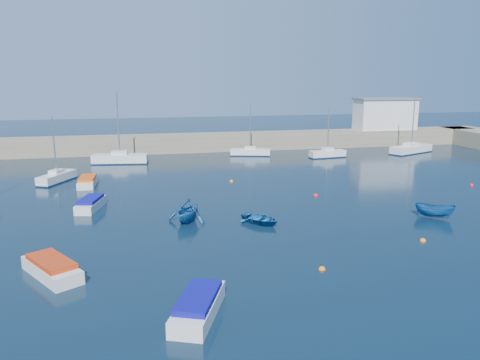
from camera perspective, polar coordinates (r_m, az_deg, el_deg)
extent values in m
plane|color=black|center=(30.77, 9.79, -9.26)|extent=(220.00, 220.00, 0.00)
cube|color=#7A715D|center=(73.92, -3.69, 4.63)|extent=(96.00, 4.50, 2.60)
cube|color=silver|center=(83.48, 17.26, 7.62)|extent=(10.00, 4.00, 5.00)
cube|color=silver|center=(55.04, -21.41, 0.26)|extent=(3.73, 5.48, 1.00)
cylinder|color=#B7BABC|center=(54.45, -21.71, 3.95)|extent=(0.15, 0.15, 6.17)
cube|color=silver|center=(64.49, -14.42, 2.51)|extent=(7.43, 3.03, 1.22)
cylinder|color=#B7BABC|center=(63.88, -14.65, 6.71)|extent=(0.18, 0.18, 8.30)
cube|color=silver|center=(68.85, 1.25, 3.40)|extent=(5.97, 3.05, 0.98)
cylinder|color=#B7BABC|center=(68.36, 1.27, 6.54)|extent=(0.14, 0.14, 6.61)
cube|color=silver|center=(68.28, 10.61, 3.14)|extent=(5.43, 2.08, 1.03)
cylinder|color=#B7BABC|center=(67.82, 10.73, 6.11)|extent=(0.16, 0.16, 6.09)
cube|color=silver|center=(75.77, 20.12, 3.54)|extent=(8.01, 5.14, 1.14)
cylinder|color=#B7BABC|center=(75.22, 20.41, 7.34)|extent=(0.16, 0.16, 8.96)
cube|color=silver|center=(29.58, -21.96, -10.12)|extent=(3.96, 4.93, 0.78)
cube|color=#BB300D|center=(29.39, -22.05, -9.15)|extent=(3.25, 3.87, 0.29)
cube|color=silver|center=(42.87, -17.72, -2.91)|extent=(2.46, 4.46, 0.76)
cube|color=#0C0B81|center=(42.74, -17.77, -2.24)|extent=(2.13, 3.42, 0.28)
cube|color=silver|center=(52.37, -18.07, -0.25)|extent=(1.78, 4.70, 0.70)
cube|color=#D24A0B|center=(52.27, -18.11, 0.26)|extent=(1.66, 3.53, 0.26)
cube|color=silver|center=(23.44, -5.10, -15.26)|extent=(3.35, 5.02, 0.81)
cube|color=#0C0B81|center=(23.19, -5.13, -14.04)|extent=(2.82, 3.89, 0.30)
imported|color=#155393|center=(37.00, 2.48, -4.77)|extent=(3.90, 4.13, 0.70)
imported|color=#155393|center=(37.42, -6.42, -3.69)|extent=(4.48, 4.65, 1.89)
imported|color=#155393|center=(41.57, 22.67, -3.45)|extent=(3.12, 2.88, 1.19)
sphere|color=orange|center=(28.94, 9.96, -10.71)|extent=(0.42, 0.42, 0.42)
sphere|color=red|center=(46.01, 9.22, -1.93)|extent=(0.49, 0.49, 0.49)
sphere|color=orange|center=(42.58, 22.28, -3.89)|extent=(0.50, 0.50, 0.50)
sphere|color=orange|center=(51.62, -1.06, -0.20)|extent=(0.44, 0.44, 0.44)
sphere|color=red|center=(55.54, 26.39, -0.61)|extent=(0.44, 0.44, 0.44)
sphere|color=orange|center=(35.57, 21.38, -6.95)|extent=(0.44, 0.44, 0.44)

